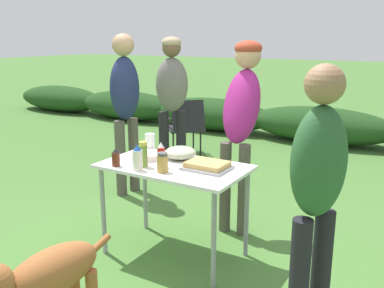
{
  "coord_description": "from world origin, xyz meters",
  "views": [
    {
      "loc": [
        1.71,
        -2.58,
        1.68
      ],
      "look_at": [
        0.09,
        0.12,
        0.89
      ],
      "focal_mm": 40.0,
      "sensor_mm": 36.0,
      "label": 1
    }
  ],
  "objects_px": {
    "food_tray": "(207,166)",
    "dog": "(46,283)",
    "relish_jar": "(143,154)",
    "paper_cup_stack": "(150,143)",
    "standing_person_with_beanie": "(172,92)",
    "mixing_bowl": "(180,153)",
    "spice_jar": "(162,163)",
    "plate_stack": "(146,156)",
    "bbq_sauce_bottle": "(116,158)",
    "folding_table": "(174,175)",
    "standing_person_in_gray_fleece": "(317,182)",
    "ketchup_bottle": "(161,155)",
    "camp_chair_green_behind_table": "(185,124)",
    "standing_person_in_olive_jacket": "(125,99)",
    "standing_person_in_red_jacket": "(242,111)",
    "mayo_bottle": "(138,158)"
  },
  "relations": [
    {
      "from": "paper_cup_stack",
      "to": "ketchup_bottle",
      "type": "height_order",
      "value": "ketchup_bottle"
    },
    {
      "from": "mayo_bottle",
      "to": "dog",
      "type": "xyz_separation_m",
      "value": [
        0.29,
        -1.11,
        -0.32
      ]
    },
    {
      "from": "bbq_sauce_bottle",
      "to": "dog",
      "type": "relative_size",
      "value": 0.17
    },
    {
      "from": "standing_person_in_gray_fleece",
      "to": "standing_person_in_olive_jacket",
      "type": "distance_m",
      "value": 2.72
    },
    {
      "from": "paper_cup_stack",
      "to": "bbq_sauce_bottle",
      "type": "distance_m",
      "value": 0.44
    },
    {
      "from": "camp_chair_green_behind_table",
      "to": "dog",
      "type": "bearing_deg",
      "value": -113.33
    },
    {
      "from": "food_tray",
      "to": "dog",
      "type": "xyz_separation_m",
      "value": [
        -0.13,
        -1.39,
        -0.26
      ]
    },
    {
      "from": "dog",
      "to": "mixing_bowl",
      "type": "bearing_deg",
      "value": -77.69
    },
    {
      "from": "mixing_bowl",
      "to": "dog",
      "type": "distance_m",
      "value": 1.56
    },
    {
      "from": "plate_stack",
      "to": "spice_jar",
      "type": "relative_size",
      "value": 1.74
    },
    {
      "from": "mixing_bowl",
      "to": "ketchup_bottle",
      "type": "distance_m",
      "value": 0.26
    },
    {
      "from": "relish_jar",
      "to": "paper_cup_stack",
      "type": "bearing_deg",
      "value": 118.89
    },
    {
      "from": "plate_stack",
      "to": "standing_person_in_red_jacket",
      "type": "distance_m",
      "value": 0.91
    },
    {
      "from": "folding_table",
      "to": "standing_person_in_red_jacket",
      "type": "distance_m",
      "value": 0.86
    },
    {
      "from": "bbq_sauce_bottle",
      "to": "dog",
      "type": "height_order",
      "value": "bbq_sauce_bottle"
    },
    {
      "from": "mixing_bowl",
      "to": "standing_person_in_red_jacket",
      "type": "height_order",
      "value": "standing_person_in_red_jacket"
    },
    {
      "from": "folding_table",
      "to": "standing_person_in_red_jacket",
      "type": "relative_size",
      "value": 0.66
    },
    {
      "from": "food_tray",
      "to": "spice_jar",
      "type": "bearing_deg",
      "value": -137.01
    },
    {
      "from": "relish_jar",
      "to": "bbq_sauce_bottle",
      "type": "distance_m",
      "value": 0.21
    },
    {
      "from": "relish_jar",
      "to": "camp_chair_green_behind_table",
      "type": "relative_size",
      "value": 0.23
    },
    {
      "from": "spice_jar",
      "to": "standing_person_in_red_jacket",
      "type": "bearing_deg",
      "value": 77.78
    },
    {
      "from": "mixing_bowl",
      "to": "spice_jar",
      "type": "bearing_deg",
      "value": -78.08
    },
    {
      "from": "standing_person_in_gray_fleece",
      "to": "standing_person_with_beanie",
      "type": "xyz_separation_m",
      "value": [
        -2.31,
        2.1,
        0.1
      ]
    },
    {
      "from": "dog",
      "to": "bbq_sauce_bottle",
      "type": "bearing_deg",
      "value": -60.65
    },
    {
      "from": "food_tray",
      "to": "standing_person_in_olive_jacket",
      "type": "bearing_deg",
      "value": 149.67
    },
    {
      "from": "spice_jar",
      "to": "plate_stack",
      "type": "bearing_deg",
      "value": 144.48
    },
    {
      "from": "standing_person_with_beanie",
      "to": "dog",
      "type": "bearing_deg",
      "value": -108.51
    },
    {
      "from": "paper_cup_stack",
      "to": "camp_chair_green_behind_table",
      "type": "xyz_separation_m",
      "value": [
        -1.08,
        2.3,
        -0.35
      ]
    },
    {
      "from": "relish_jar",
      "to": "camp_chair_green_behind_table",
      "type": "bearing_deg",
      "value": 115.68
    },
    {
      "from": "mayo_bottle",
      "to": "dog",
      "type": "relative_size",
      "value": 0.23
    },
    {
      "from": "standing_person_in_olive_jacket",
      "to": "dog",
      "type": "bearing_deg",
      "value": -141.0
    },
    {
      "from": "mayo_bottle",
      "to": "standing_person_with_beanie",
      "type": "distance_m",
      "value": 2.18
    },
    {
      "from": "ketchup_bottle",
      "to": "bbq_sauce_bottle",
      "type": "bearing_deg",
      "value": -152.21
    },
    {
      "from": "standing_person_in_gray_fleece",
      "to": "mixing_bowl",
      "type": "bearing_deg",
      "value": -92.51
    },
    {
      "from": "plate_stack",
      "to": "bbq_sauce_bottle",
      "type": "height_order",
      "value": "bbq_sauce_bottle"
    },
    {
      "from": "standing_person_in_red_jacket",
      "to": "mixing_bowl",
      "type": "bearing_deg",
      "value": -120.04
    },
    {
      "from": "standing_person_with_beanie",
      "to": "camp_chair_green_behind_table",
      "type": "bearing_deg",
      "value": 69.91
    },
    {
      "from": "spice_jar",
      "to": "dog",
      "type": "bearing_deg",
      "value": -84.5
    },
    {
      "from": "plate_stack",
      "to": "dog",
      "type": "relative_size",
      "value": 0.3
    },
    {
      "from": "bbq_sauce_bottle",
      "to": "standing_person_in_gray_fleece",
      "type": "bearing_deg",
      "value": -5.94
    },
    {
      "from": "mixing_bowl",
      "to": "dog",
      "type": "xyz_separation_m",
      "value": [
        0.19,
        -1.52,
        -0.28
      ]
    },
    {
      "from": "standing_person_in_olive_jacket",
      "to": "standing_person_with_beanie",
      "type": "bearing_deg",
      "value": 3.58
    },
    {
      "from": "camp_chair_green_behind_table",
      "to": "bbq_sauce_bottle",
      "type": "bearing_deg",
      "value": -114.03
    },
    {
      "from": "food_tray",
      "to": "standing_person_with_beanie",
      "type": "bearing_deg",
      "value": 130.29
    },
    {
      "from": "folding_table",
      "to": "food_tray",
      "type": "bearing_deg",
      "value": 8.82
    },
    {
      "from": "relish_jar",
      "to": "folding_table",
      "type": "bearing_deg",
      "value": 39.2
    },
    {
      "from": "standing_person_in_gray_fleece",
      "to": "ketchup_bottle",
      "type": "bearing_deg",
      "value": -81.83
    },
    {
      "from": "mixing_bowl",
      "to": "relish_jar",
      "type": "relative_size",
      "value": 1.32
    },
    {
      "from": "bbq_sauce_bottle",
      "to": "standing_person_in_olive_jacket",
      "type": "bearing_deg",
      "value": 126.45
    },
    {
      "from": "folding_table",
      "to": "mixing_bowl",
      "type": "bearing_deg",
      "value": 106.97
    }
  ]
}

